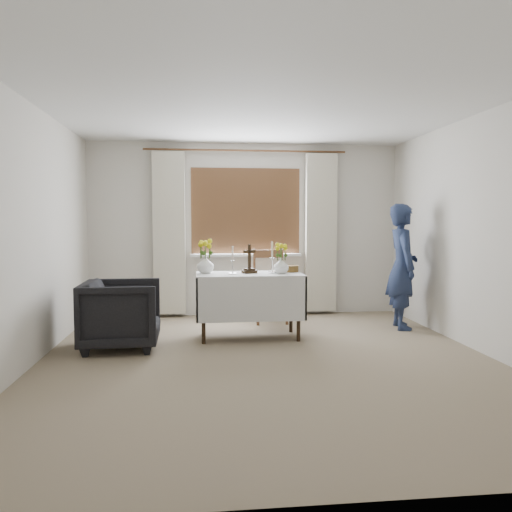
{
  "coord_description": "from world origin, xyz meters",
  "views": [
    {
      "loc": [
        -0.65,
        -4.77,
        1.37
      ],
      "look_at": [
        -0.03,
        0.81,
        0.98
      ],
      "focal_mm": 35.0,
      "sensor_mm": 36.0,
      "label": 1
    }
  ],
  "objects_px": {
    "flower_vase_right": "(281,266)",
    "wooden_chair": "(270,286)",
    "altar_table": "(249,306)",
    "flower_vase_left": "(206,264)",
    "armchair": "(121,314)",
    "person": "(402,266)",
    "wooden_cross": "(249,259)"
  },
  "relations": [
    {
      "from": "wooden_chair",
      "to": "flower_vase_right",
      "type": "distance_m",
      "value": 0.99
    },
    {
      "from": "wooden_chair",
      "to": "wooden_cross",
      "type": "relative_size",
      "value": 2.9
    },
    {
      "from": "wooden_cross",
      "to": "person",
      "type": "bearing_deg",
      "value": -13.97
    },
    {
      "from": "armchair",
      "to": "flower_vase_left",
      "type": "bearing_deg",
      "value": -66.74
    },
    {
      "from": "flower_vase_left",
      "to": "flower_vase_right",
      "type": "bearing_deg",
      "value": -8.21
    },
    {
      "from": "flower_vase_right",
      "to": "altar_table",
      "type": "bearing_deg",
      "value": 173.29
    },
    {
      "from": "altar_table",
      "to": "armchair",
      "type": "relative_size",
      "value": 1.52
    },
    {
      "from": "flower_vase_left",
      "to": "flower_vase_right",
      "type": "relative_size",
      "value": 1.12
    },
    {
      "from": "flower_vase_left",
      "to": "armchair",
      "type": "bearing_deg",
      "value": -155.18
    },
    {
      "from": "altar_table",
      "to": "flower_vase_left",
      "type": "height_order",
      "value": "flower_vase_left"
    },
    {
      "from": "flower_vase_right",
      "to": "wooden_chair",
      "type": "bearing_deg",
      "value": 89.85
    },
    {
      "from": "altar_table",
      "to": "flower_vase_left",
      "type": "relative_size",
      "value": 5.98
    },
    {
      "from": "flower_vase_right",
      "to": "armchair",
      "type": "bearing_deg",
      "value": -170.66
    },
    {
      "from": "altar_table",
      "to": "flower_vase_right",
      "type": "xyz_separation_m",
      "value": [
        0.37,
        -0.04,
        0.47
      ]
    },
    {
      "from": "altar_table",
      "to": "flower_vase_left",
      "type": "xyz_separation_m",
      "value": [
        -0.51,
        0.08,
        0.48
      ]
    },
    {
      "from": "wooden_chair",
      "to": "armchair",
      "type": "relative_size",
      "value": 1.2
    },
    {
      "from": "armchair",
      "to": "person",
      "type": "distance_m",
      "value": 3.5
    },
    {
      "from": "wooden_chair",
      "to": "person",
      "type": "bearing_deg",
      "value": -19.99
    },
    {
      "from": "wooden_cross",
      "to": "flower_vase_right",
      "type": "xyz_separation_m",
      "value": [
        0.36,
        -0.09,
        -0.08
      ]
    },
    {
      "from": "person",
      "to": "altar_table",
      "type": "bearing_deg",
      "value": 105.9
    },
    {
      "from": "wooden_chair",
      "to": "flower_vase_right",
      "type": "bearing_deg",
      "value": -91.06
    },
    {
      "from": "altar_table",
      "to": "wooden_chair",
      "type": "height_order",
      "value": "wooden_chair"
    },
    {
      "from": "altar_table",
      "to": "armchair",
      "type": "distance_m",
      "value": 1.46
    },
    {
      "from": "armchair",
      "to": "flower_vase_right",
      "type": "xyz_separation_m",
      "value": [
        1.79,
        0.29,
        0.48
      ]
    },
    {
      "from": "altar_table",
      "to": "wooden_chair",
      "type": "relative_size",
      "value": 1.26
    },
    {
      "from": "altar_table",
      "to": "flower_vase_right",
      "type": "relative_size",
      "value": 6.7
    },
    {
      "from": "person",
      "to": "flower_vase_right",
      "type": "height_order",
      "value": "person"
    },
    {
      "from": "altar_table",
      "to": "wooden_chair",
      "type": "bearing_deg",
      "value": 67.09
    },
    {
      "from": "wooden_chair",
      "to": "armchair",
      "type": "height_order",
      "value": "wooden_chair"
    },
    {
      "from": "person",
      "to": "flower_vase_left",
      "type": "distance_m",
      "value": 2.51
    },
    {
      "from": "altar_table",
      "to": "wooden_cross",
      "type": "height_order",
      "value": "wooden_cross"
    },
    {
      "from": "wooden_cross",
      "to": "flower_vase_left",
      "type": "relative_size",
      "value": 1.64
    }
  ]
}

